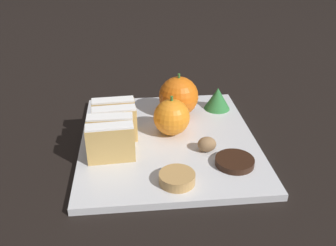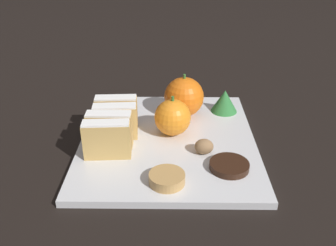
{
  "view_description": "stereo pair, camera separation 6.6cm",
  "coord_description": "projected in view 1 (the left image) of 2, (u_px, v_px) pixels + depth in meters",
  "views": [
    {
      "loc": [
        -0.06,
        -0.58,
        0.36
      ],
      "look_at": [
        0.0,
        0.0,
        0.04
      ],
      "focal_mm": 40.0,
      "sensor_mm": 36.0,
      "label": 1
    },
    {
      "loc": [
        0.01,
        -0.59,
        0.36
      ],
      "look_at": [
        0.0,
        0.0,
        0.04
      ],
      "focal_mm": 40.0,
      "sensor_mm": 36.0,
      "label": 2
    }
  ],
  "objects": [
    {
      "name": "stollen_slice_second",
      "position": [
        111.0,
        133.0,
        0.63
      ],
      "size": [
        0.08,
        0.02,
        0.06
      ],
      "color": "tan",
      "rests_on": "serving_platter"
    },
    {
      "name": "stollen_slice_fourth",
      "position": [
        114.0,
        115.0,
        0.69
      ],
      "size": [
        0.08,
        0.03,
        0.06
      ],
      "color": "tan",
      "rests_on": "serving_platter"
    },
    {
      "name": "walnut",
      "position": [
        207.0,
        144.0,
        0.63
      ],
      "size": [
        0.03,
        0.03,
        0.03
      ],
      "color": "#8E6B47",
      "rests_on": "serving_platter"
    },
    {
      "name": "stollen_slice_front",
      "position": [
        111.0,
        143.0,
        0.6
      ],
      "size": [
        0.08,
        0.03,
        0.06
      ],
      "color": "tan",
      "rests_on": "serving_platter"
    },
    {
      "name": "orange_near",
      "position": [
        179.0,
        96.0,
        0.74
      ],
      "size": [
        0.08,
        0.08,
        0.09
      ],
      "color": "orange",
      "rests_on": "serving_platter"
    },
    {
      "name": "orange_far",
      "position": [
        172.0,
        117.0,
        0.68
      ],
      "size": [
        0.07,
        0.07,
        0.07
      ],
      "color": "orange",
      "rests_on": "serving_platter"
    },
    {
      "name": "serving_platter",
      "position": [
        168.0,
        140.0,
        0.68
      ],
      "size": [
        0.31,
        0.36,
        0.01
      ],
      "color": "silver",
      "rests_on": "ground_plane"
    },
    {
      "name": "ground_plane",
      "position": [
        168.0,
        143.0,
        0.68
      ],
      "size": [
        6.0,
        6.0,
        0.0
      ],
      "primitive_type": "plane",
      "color": "black"
    },
    {
      "name": "chocolate_cookie",
      "position": [
        235.0,
        162.0,
        0.6
      ],
      "size": [
        0.06,
        0.06,
        0.01
      ],
      "color": "black",
      "rests_on": "serving_platter"
    },
    {
      "name": "gingerbread_cookie",
      "position": [
        175.0,
        178.0,
        0.56
      ],
      "size": [
        0.05,
        0.05,
        0.02
      ],
      "color": "tan",
      "rests_on": "serving_platter"
    },
    {
      "name": "evergreen_sprig",
      "position": [
        217.0,
        98.0,
        0.77
      ],
      "size": [
        0.05,
        0.05,
        0.05
      ],
      "color": "#2D7538",
      "rests_on": "serving_platter"
    },
    {
      "name": "stollen_slice_third",
      "position": [
        115.0,
        124.0,
        0.66
      ],
      "size": [
        0.08,
        0.03,
        0.06
      ],
      "color": "tan",
      "rests_on": "serving_platter"
    }
  ]
}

